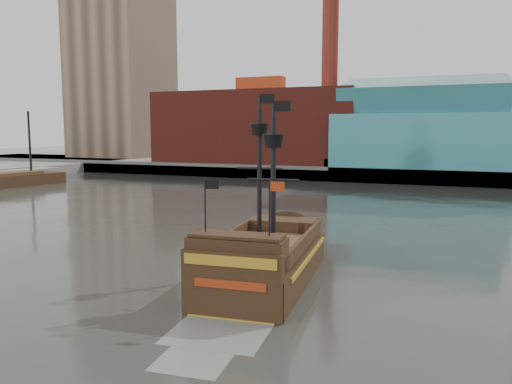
% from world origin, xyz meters
% --- Properties ---
extents(ground, '(400.00, 400.00, 0.00)m').
position_xyz_m(ground, '(0.00, 0.00, 0.00)').
color(ground, '#262823').
rests_on(ground, ground).
extents(promenade_far, '(220.00, 60.00, 2.00)m').
position_xyz_m(promenade_far, '(0.00, 92.00, 1.00)').
color(promenade_far, slate).
rests_on(promenade_far, ground).
extents(seawall, '(220.00, 1.00, 2.60)m').
position_xyz_m(seawall, '(0.00, 62.50, 1.30)').
color(seawall, '#4C4C49').
rests_on(seawall, ground).
extents(skyline, '(149.00, 45.00, 62.00)m').
position_xyz_m(skyline, '(5.21, 84.56, 24.55)').
color(skyline, '#7D5E4B').
rests_on(skyline, promenade_far).
extents(pirate_ship, '(6.45, 16.66, 12.17)m').
position_xyz_m(pirate_ship, '(6.09, 1.92, 1.10)').
color(pirate_ship, black).
rests_on(pirate_ship, ground).
extents(docked_vessel, '(7.75, 21.03, 13.98)m').
position_xyz_m(docked_vessel, '(-51.39, 33.41, 0.89)').
color(docked_vessel, black).
rests_on(docked_vessel, ground).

